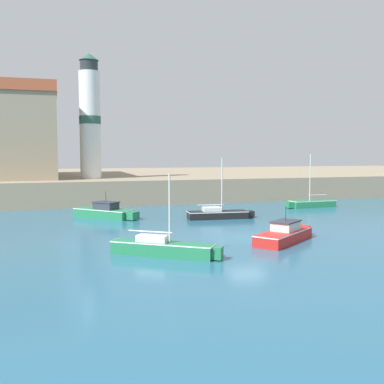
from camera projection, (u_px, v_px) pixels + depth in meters
The scene contains 10 objects.
ground_plane at pixel (247, 238), 29.79m from camera, with size 200.00×200.00×0.00m, color #28607F.
quay_seawall at pixel (138, 181), 67.62m from camera, with size 120.00×40.00×2.70m, color gray.
sailboat_green_0 at pixel (163, 248), 24.60m from camera, with size 5.66×4.31×4.56m.
motorboat_red_1 at pixel (285, 234), 28.63m from camera, with size 5.66×4.73×2.24m.
motorboat_green_2 at pixel (105, 212), 39.23m from camera, with size 5.32×5.53×2.31m.
sailboat_green_3 at pixel (311, 203), 46.74m from camera, with size 5.55×1.67×5.54m.
sailboat_black_4 at pixel (219, 214), 38.68m from camera, with size 5.91×2.00×5.24m.
mooring_buoy at pixel (298, 228), 32.09m from camera, with size 0.52×0.52×0.52m, color red.
church at pixel (9, 127), 53.95m from camera, with size 13.55×18.33×18.07m.
lighthouse at pixel (90, 118), 51.25m from camera, with size 2.44×2.44×14.16m.
Camera 1 is at (-12.19, -27.01, 5.65)m, focal length 42.00 mm.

